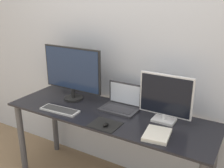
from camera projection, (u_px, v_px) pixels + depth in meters
name	position (u px, v px, depth m)	size (l,w,h in m)	color
wall_back	(129.00, 50.00, 2.38)	(7.00, 0.05, 2.50)	silver
desk	(108.00, 128.00, 2.29)	(1.83, 0.60, 0.77)	black
monitor_left	(72.00, 72.00, 2.44)	(0.62, 0.18, 0.51)	black
monitor_right	(166.00, 98.00, 2.03)	(0.42, 0.12, 0.39)	silver
laptop	(122.00, 103.00, 2.31)	(0.32, 0.22, 0.22)	#333338
keyboard	(60.00, 110.00, 2.27)	(0.36, 0.14, 0.02)	silver
mousepad	(105.00, 125.00, 2.04)	(0.23, 0.19, 0.00)	black
mouse	(106.00, 124.00, 2.00)	(0.04, 0.06, 0.03)	black
book	(157.00, 135.00, 1.87)	(0.20, 0.24, 0.03)	silver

